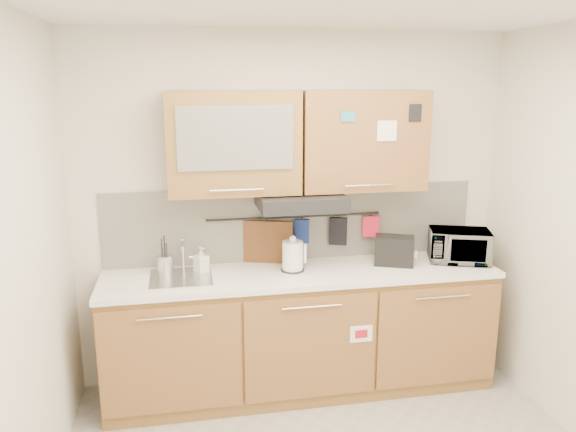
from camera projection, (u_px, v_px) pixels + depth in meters
name	position (u px, v px, depth m)	size (l,w,h in m)	color
wall_back	(293.00, 210.00, 4.21)	(3.20, 3.20, 0.00)	silver
wall_left	(7.00, 298.00, 2.48)	(3.00, 3.00, 0.00)	silver
base_cabinet	(302.00, 337.00, 4.13)	(2.80, 0.64, 0.88)	olive
countertop	(302.00, 274.00, 4.01)	(2.82, 0.62, 0.04)	white
backsplash	(294.00, 223.00, 4.22)	(2.80, 0.02, 0.56)	silver
upper_cabinets	(298.00, 142.00, 3.92)	(1.82, 0.37, 0.70)	olive
range_hood	(301.00, 201.00, 3.95)	(0.60, 0.46, 0.10)	black
sink	(181.00, 277.00, 3.86)	(0.42, 0.40, 0.26)	silver
utensil_rail	(295.00, 217.00, 4.17)	(0.02, 0.02, 1.30)	black
utensil_crock	(165.00, 264.00, 3.93)	(0.13, 0.13, 0.28)	#B7B6BB
kettle	(293.00, 257.00, 3.99)	(0.19, 0.18, 0.26)	white
toaster	(394.00, 250.00, 4.13)	(0.32, 0.26, 0.21)	black
microwave	(459.00, 246.00, 4.20)	(0.44, 0.29, 0.24)	#999999
soap_bottle	(201.00, 260.00, 3.96)	(0.08, 0.09, 0.19)	#999999
cutting_board	(268.00, 251.00, 4.18)	(0.37, 0.03, 0.46)	brown
oven_mitt	(302.00, 231.00, 4.19)	(0.11, 0.03, 0.18)	navy
dark_pouch	(338.00, 231.00, 4.25)	(0.13, 0.04, 0.21)	black
pot_holder	(371.00, 227.00, 4.29)	(0.13, 0.02, 0.16)	red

